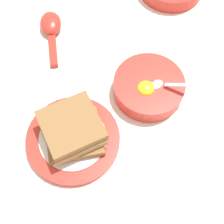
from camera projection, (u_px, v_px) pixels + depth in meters
ground_plane at (132, 68)px, 0.69m from camera, size 3.00×3.00×0.00m
egg_bowl at (149, 87)px, 0.64m from camera, size 0.15×0.15×0.07m
toast_plate at (73, 139)px, 0.61m from camera, size 0.18×0.18×0.02m
toast_sandwich at (72, 130)px, 0.58m from camera, size 0.13×0.13×0.05m
soup_spoon at (51, 27)px, 0.72m from camera, size 0.10×0.15×0.03m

